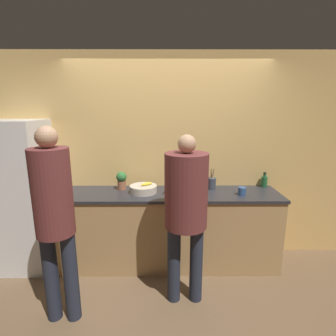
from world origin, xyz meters
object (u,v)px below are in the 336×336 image
Objects in this scene: fruit_bowl at (143,189)px; cup_red at (168,191)px; potted_plant at (122,180)px; person_center at (186,203)px; utensil_crock at (212,183)px; cup_blue at (242,191)px; bottle_green at (264,181)px; refrigerator at (21,196)px; person_left at (54,212)px.

fruit_bowl is 3.74× the size of cup_red.
person_center is at bearing -46.54° from potted_plant.
utensil_crock is 2.81× the size of cup_blue.
bottle_green reaches higher than cup_blue.
potted_plant reaches higher than cup_blue.
potted_plant reaches higher than bottle_green.
refrigerator is 3.02m from bottle_green.
person_center reaches higher than potted_plant.
person_center is at bearing -54.94° from fruit_bowl.
person_left is 5.56× the size of fruit_bowl.
refrigerator is at bearing -175.53° from bottle_green.
fruit_bowl is 1.55m from bottle_green.
person_center is 1.39m from bottle_green.
person_left reaches higher than person_center.
cup_red is 0.61m from potted_plant.
fruit_bowl is at bearing 0.45° from refrigerator.
cup_blue is at bearing -37.14° from utensil_crock.
person_left reaches higher than bottle_green.
person_center is at bearing -140.50° from bottle_green.
person_left reaches higher than utensil_crock.
fruit_bowl is at bearing -170.87° from utensil_crock.
person_center is (1.15, 0.24, -0.01)m from person_left.
bottle_green is 0.50m from cup_blue.
bottle_green reaches higher than fruit_bowl.
person_center is 19.74× the size of cup_red.
person_center is at bearing -18.50° from refrigerator.
person_left is 1.30m from cup_red.
person_left is at bearing -48.42° from refrigerator.
utensil_crock reaches higher than cup_red.
refrigerator is 2.32m from utensil_crock.
person_center is 0.63m from cup_red.
bottle_green is (3.01, 0.24, 0.11)m from refrigerator.
refrigerator is at bearing 178.04° from cup_blue.
cup_red is at bearing 177.03° from cup_blue.
cup_blue is (0.31, -0.24, -0.03)m from utensil_crock.
potted_plant is at bearing -176.92° from bottle_green.
bottle_green is at bearing 40.82° from cup_blue.
utensil_crock is at bearing -172.74° from bottle_green.
refrigerator is 1.06× the size of person_center.
utensil_crock reaches higher than potted_plant.
bottle_green is (0.69, 0.09, -0.00)m from utensil_crock.
utensil_crock is 0.39m from cup_blue.
utensil_crock is 0.58m from cup_red.
person_left is 2.01m from cup_blue.
person_left is 1.13m from fruit_bowl.
person_left is (0.79, -0.89, 0.16)m from refrigerator.
refrigerator is 7.94× the size of potted_plant.
fruit_bowl is at bearing -171.71° from bottle_green.
refrigerator reaches higher than potted_plant.
potted_plant is (-1.12, -0.01, 0.05)m from utensil_crock.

